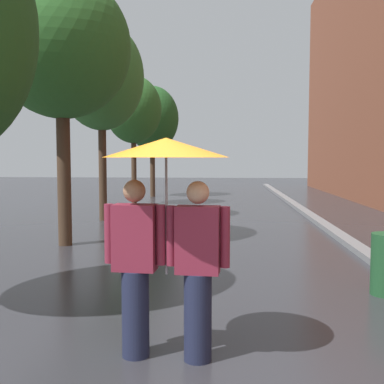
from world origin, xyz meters
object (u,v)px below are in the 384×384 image
Objects in this scene: street_tree_3 at (133,110)px; couple_under_umbrella at (166,210)px; street_tree_2 at (101,77)px; street_tree_4 at (152,119)px; street_tree_1 at (61,48)px.

street_tree_3 reaches higher than couple_under_umbrella.
street_tree_4 is at bearing 89.07° from street_tree_2.
street_tree_3 is at bearing 89.66° from street_tree_2.
street_tree_2 is at bearing -90.93° from street_tree_4.
street_tree_1 is at bearing -89.56° from street_tree_4.
street_tree_4 is (0.14, 8.55, -0.51)m from street_tree_2.
street_tree_3 is at bearing 91.39° from street_tree_1.
street_tree_1 is 12.53m from street_tree_4.
street_tree_2 reaches higher than street_tree_4.
street_tree_3 is (0.03, 4.57, -0.50)m from street_tree_2.
street_tree_2 is at bearing 93.39° from street_tree_1.
street_tree_3 is (-0.21, 8.53, -0.42)m from street_tree_1.
street_tree_2 is 1.11× the size of street_tree_4.
street_tree_1 is at bearing -88.61° from street_tree_3.
couple_under_umbrella is at bearing -71.46° from street_tree_2.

